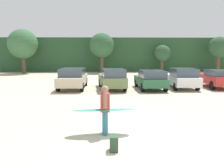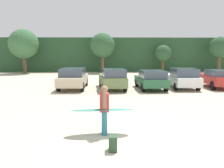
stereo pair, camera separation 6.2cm
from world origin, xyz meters
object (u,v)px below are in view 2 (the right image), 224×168
(parked_car_forest_green, at_px, (151,79))
(surfboard_teal, at_px, (103,110))
(parked_car_red, at_px, (217,78))
(backpack_dropped, at_px, (113,143))
(parked_car_champagne, at_px, (73,78))
(parked_car_olive_green, at_px, (112,79))
(person_adult, at_px, (104,107))
(parked_car_white, at_px, (182,78))

(parked_car_forest_green, distance_m, surfboard_teal, 10.53)
(parked_car_red, bearing_deg, backpack_dropped, 143.34)
(parked_car_champagne, relative_size, parked_car_forest_green, 1.17)
(parked_car_olive_green, distance_m, person_adult, 10.16)
(parked_car_champagne, relative_size, person_adult, 2.73)
(parked_car_champagne, distance_m, backpack_dropped, 12.35)
(parked_car_forest_green, relative_size, parked_car_red, 0.97)
(parked_car_forest_green, xyz_separation_m, parked_car_white, (2.63, 0.61, 0.02))
(parked_car_white, xyz_separation_m, parked_car_red, (2.86, 0.15, -0.02))
(parked_car_forest_green, bearing_deg, parked_car_champagne, 81.39)
(parked_car_olive_green, bearing_deg, backpack_dropped, 172.67)
(parked_car_champagne, bearing_deg, parked_car_white, -89.62)
(parked_car_champagne, relative_size, parked_car_olive_green, 1.02)
(parked_car_white, bearing_deg, parked_car_forest_green, 104.01)
(parked_car_champagne, distance_m, parked_car_olive_green, 3.12)
(parked_car_olive_green, xyz_separation_m, parked_car_white, (5.62, 0.39, -0.01))
(parked_car_red, height_order, person_adult, person_adult)
(surfboard_teal, xyz_separation_m, backpack_dropped, (0.30, -1.49, -0.62))
(parked_car_champagne, height_order, parked_car_red, parked_car_champagne)
(surfboard_teal, relative_size, backpack_dropped, 5.05)
(parked_car_forest_green, distance_m, backpack_dropped, 11.87)
(parked_car_champagne, height_order, parked_car_olive_green, parked_car_olive_green)
(parked_car_olive_green, xyz_separation_m, parked_car_forest_green, (2.99, -0.21, -0.03))
(parked_car_red, bearing_deg, surfboard_teal, 138.77)
(parked_car_red, xyz_separation_m, backpack_dropped, (-8.77, -12.15, -0.57))
(parked_car_forest_green, relative_size, surfboard_teal, 1.76)
(parked_car_red, bearing_deg, parked_car_champagne, 89.84)
(parked_car_champagne, distance_m, surfboard_teal, 10.82)
(parked_car_champagne, xyz_separation_m, surfboard_teal, (2.51, -10.52, -0.02))
(parked_car_olive_green, bearing_deg, parked_car_red, -92.19)
(parked_car_white, xyz_separation_m, surfboard_teal, (-6.21, -10.50, 0.03))
(parked_car_champagne, xyz_separation_m, person_adult, (2.55, -10.56, 0.10))
(parked_car_olive_green, bearing_deg, parked_car_white, -91.88)
(parked_car_champagne, height_order, parked_car_white, parked_car_white)
(parked_car_forest_green, distance_m, parked_car_white, 2.70)
(parked_car_olive_green, bearing_deg, surfboard_teal, 170.77)
(parked_car_white, bearing_deg, person_adult, 150.68)
(parked_car_champagne, height_order, person_adult, person_adult)
(parked_car_champagne, bearing_deg, parked_car_red, -88.83)
(surfboard_teal, bearing_deg, parked_car_forest_green, -114.50)
(parked_car_olive_green, relative_size, parked_car_white, 1.06)
(parked_car_white, height_order, backpack_dropped, parked_car_white)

